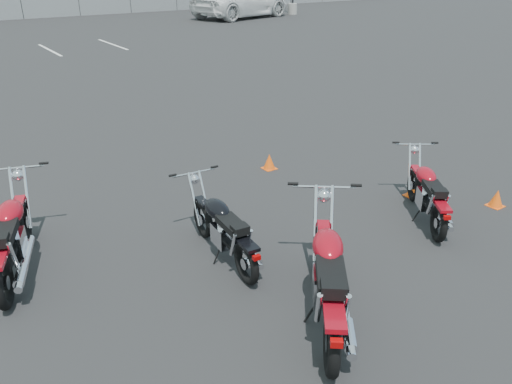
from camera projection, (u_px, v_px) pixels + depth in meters
ground at (268, 251)px, 7.10m from camera, size 120.00×120.00×0.00m
motorcycle_front_red at (12, 238)px, 6.45m from camera, size 1.21×2.24×1.11m
motorcycle_second_black at (224, 229)px, 6.77m from camera, size 0.77×2.00×0.98m
motorcycle_third_red at (329, 278)px, 5.57m from camera, size 1.88×2.18×1.19m
motorcycle_rear_red at (428, 194)px, 7.81m from camera, size 1.48×1.82×0.97m
training_cone_near at (269, 162)px, 9.86m from camera, size 0.25×0.25×0.30m
training_cone_far at (497, 198)px, 8.35m from camera, size 0.25×0.25×0.29m
training_cone_extra at (415, 188)px, 8.70m from camera, size 0.28×0.28×0.33m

